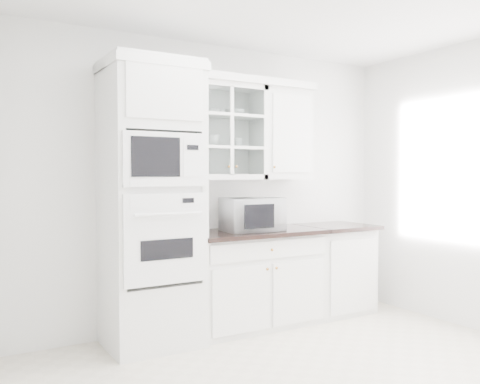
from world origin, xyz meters
TOP-DOWN VIEW (x-y plane):
  - room_shell at (0.00, 0.43)m, footprint 4.00×3.50m
  - oven_column at (-0.75, 1.42)m, footprint 0.76×0.68m
  - base_cabinet_run at (0.28, 1.45)m, footprint 1.32×0.67m
  - extra_base_cabinet at (1.28, 1.45)m, footprint 0.72×0.67m
  - upper_cabinet_glass at (0.03, 1.58)m, footprint 0.80×0.33m
  - upper_cabinet_solid at (0.71, 1.58)m, footprint 0.55×0.33m
  - crown_molding at (-0.07, 1.56)m, footprint 2.14×0.38m
  - countertop_microwave at (0.23, 1.40)m, footprint 0.58×0.50m
  - bowl_a at (-0.11, 1.58)m, footprint 0.24×0.24m
  - bowl_b at (0.15, 1.58)m, footprint 0.23×0.23m
  - cup_a at (-0.07, 1.60)m, footprint 0.16×0.16m
  - cup_b at (0.18, 1.57)m, footprint 0.11×0.11m

SIDE VIEW (x-z plane):
  - base_cabinet_run at x=0.28m, z-range 0.00..0.92m
  - extra_base_cabinet at x=1.28m, z-range 0.00..0.92m
  - countertop_microwave at x=0.23m, z-range 0.92..1.23m
  - oven_column at x=-0.75m, z-range 0.00..2.40m
  - cup_b at x=0.18m, z-range 1.71..1.80m
  - cup_a at x=-0.07m, z-range 1.71..1.82m
  - room_shell at x=0.00m, z-range 0.43..3.13m
  - upper_cabinet_glass at x=0.03m, z-range 1.40..2.30m
  - upper_cabinet_solid at x=0.71m, z-range 1.40..2.30m
  - bowl_a at x=-0.11m, z-range 2.01..2.06m
  - bowl_b at x=0.15m, z-range 2.01..2.07m
  - crown_molding at x=-0.07m, z-range 2.30..2.37m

